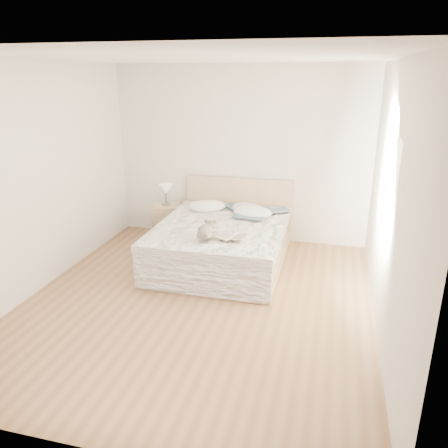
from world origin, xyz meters
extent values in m
cube|color=brown|center=(0.00, 0.00, 0.00)|extent=(4.00, 4.50, 0.00)
cube|color=white|center=(0.00, 0.00, 2.70)|extent=(4.00, 4.50, 0.00)
cube|color=silver|center=(0.00, 2.25, 1.35)|extent=(4.00, 0.02, 2.70)
cube|color=silver|center=(0.00, -2.25, 1.35)|extent=(4.00, 0.02, 2.70)
cube|color=silver|center=(-2.00, 0.00, 1.35)|extent=(0.02, 4.50, 2.70)
cube|color=silver|center=(2.00, 0.00, 1.35)|extent=(0.02, 4.50, 2.70)
cube|color=white|center=(1.99, 0.30, 1.45)|extent=(0.02, 1.30, 1.10)
cube|color=tan|center=(0.00, 1.15, 0.10)|extent=(1.68, 2.08, 0.20)
cube|color=white|center=(0.00, 1.15, 0.35)|extent=(1.60, 2.00, 0.30)
cube|color=white|center=(0.00, 1.10, 0.54)|extent=(1.72, 2.05, 0.10)
cube|color=tan|center=(0.00, 2.19, 0.50)|extent=(1.70, 0.06, 1.00)
cube|color=tan|center=(-1.12, 1.90, 0.28)|extent=(0.56, 0.53, 0.56)
cylinder|color=#514B47|center=(-1.12, 1.91, 0.57)|extent=(0.15, 0.15, 0.02)
cylinder|color=#3A3531|center=(-1.12, 1.91, 0.68)|extent=(0.03, 0.03, 0.21)
cone|color=#F2E7CF|center=(-1.12, 1.91, 0.82)|extent=(0.26, 0.26, 0.15)
ellipsoid|color=white|center=(-0.39, 1.74, 0.64)|extent=(0.68, 0.59, 0.17)
ellipsoid|color=silver|center=(0.24, 1.77, 0.64)|extent=(0.62, 0.53, 0.16)
ellipsoid|color=white|center=(0.34, 1.61, 0.64)|extent=(0.61, 0.45, 0.17)
cube|color=silver|center=(-0.45, 1.66, 0.63)|extent=(0.34, 0.28, 0.02)
cube|color=beige|center=(0.28, 0.58, 0.63)|extent=(0.42, 0.35, 0.02)
camera|label=1|loc=(1.43, -4.37, 2.55)|focal=35.00mm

